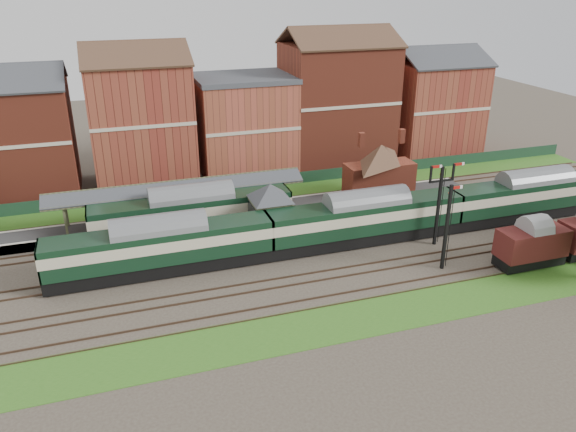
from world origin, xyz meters
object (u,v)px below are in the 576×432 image
object	(u,v)px
semaphore_bracket	(439,200)
goods_van_a	(532,244)
signal_box	(270,211)
platform_railcar	(192,213)
dmu_train	(366,218)

from	to	relation	value
semaphore_bracket	goods_van_a	xyz separation A→B (m)	(5.69, -6.50, -2.49)
signal_box	semaphore_bracket	distance (m)	16.16
platform_railcar	goods_van_a	bearing A→B (deg)	-29.12
semaphore_bracket	goods_van_a	bearing A→B (deg)	-48.81
semaphore_bracket	dmu_train	distance (m)	7.12
dmu_train	platform_railcar	bearing A→B (deg)	157.61
signal_box	platform_railcar	bearing A→B (deg)	155.40
goods_van_a	signal_box	bearing A→B (deg)	149.42
signal_box	platform_railcar	size ratio (longest dim) A/B	0.30
signal_box	platform_railcar	distance (m)	7.83
semaphore_bracket	platform_railcar	distance (m)	23.98
signal_box	goods_van_a	size ratio (longest dim) A/B	0.96
dmu_train	platform_railcar	size ratio (longest dim) A/B	2.98
dmu_train	goods_van_a	world-z (taller)	dmu_train
signal_box	platform_railcar	xyz separation A→B (m)	(-7.10, 3.25, -0.54)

